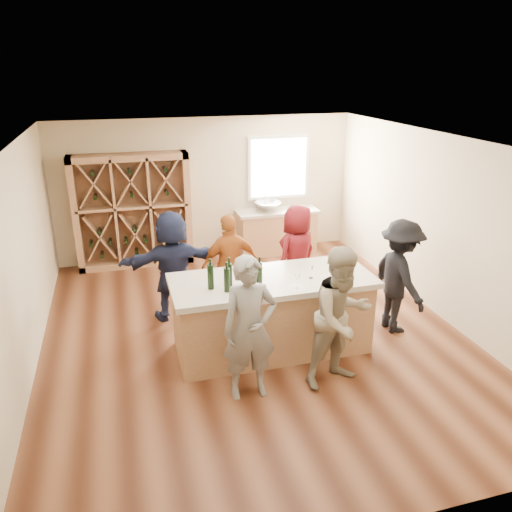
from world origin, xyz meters
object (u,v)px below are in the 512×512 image
object	(u,v)px
wine_bottle_c	(229,275)
wine_bottle_e	(259,273)
sink	(268,206)
person_near_left	(250,329)
tasting_counter_base	(272,317)
person_far_mid	(230,265)
person_far_right	(297,255)
wine_bottle_b	(227,280)
person_near_right	(342,318)
wine_rack	(133,211)
wine_bottle_d	(248,277)
person_far_left	(173,266)
wine_bottle_a	(211,277)
person_server	(399,277)

from	to	relation	value
wine_bottle_c	wine_bottle_e	distance (m)	0.39
sink	person_near_left	xyz separation A→B (m)	(-1.62, -4.58, -0.12)
tasting_counter_base	wine_bottle_e	xyz separation A→B (m)	(-0.22, -0.14, 0.73)
sink	person_far_mid	size ratio (longest dim) A/B	0.34
tasting_counter_base	person_near_left	distance (m)	1.14
person_far_right	wine_bottle_b	bearing A→B (deg)	17.71
tasting_counter_base	wine_bottle_c	world-z (taller)	wine_bottle_c
tasting_counter_base	person_near_right	world-z (taller)	person_near_right
wine_bottle_b	person_near_right	world-z (taller)	person_near_right
tasting_counter_base	person_far_right	bearing A→B (deg)	57.67
person_far_mid	wine_rack	bearing A→B (deg)	-69.07
person_near_left	person_far_mid	bearing A→B (deg)	83.20
person_far_right	sink	bearing A→B (deg)	-123.74
person_far_right	wine_bottle_d	bearing A→B (deg)	22.53
wine_bottle_d	wine_bottle_e	distance (m)	0.17
sink	tasting_counter_base	size ratio (longest dim) A/B	0.21
wine_rack	person_far_mid	world-z (taller)	wine_rack
person_near_right	sink	bearing A→B (deg)	69.00
person_far_mid	person_far_left	size ratio (longest dim) A/B	0.93
person_near_right	wine_rack	bearing A→B (deg)	100.20
wine_rack	sink	world-z (taller)	wine_rack
person_near_right	person_far_mid	bearing A→B (deg)	96.12
person_far_right	person_far_left	xyz separation A→B (m)	(-2.02, -0.00, 0.03)
wine_bottle_e	person_far_right	size ratio (longest dim) A/B	0.18
sink	person_far_mid	xyz separation A→B (m)	(-1.35, -2.39, -0.21)
person_near_left	person_far_right	bearing A→B (deg)	58.19
wine_bottle_b	wine_bottle_c	world-z (taller)	wine_bottle_b
wine_rack	person_far_left	size ratio (longest dim) A/B	1.27
wine_bottle_c	person_far_right	bearing A→B (deg)	44.18
wine_rack	person_near_right	size ratio (longest dim) A/B	1.23
person_near_right	person_far_right	bearing A→B (deg)	68.35
tasting_counter_base	person_near_right	size ratio (longest dim) A/B	1.45
person_near_right	person_far_mid	size ratio (longest dim) A/B	1.11
tasting_counter_base	person_near_right	bearing A→B (deg)	-58.96
wine_bottle_a	person_far_mid	size ratio (longest dim) A/B	0.20
tasting_counter_base	person_far_left	size ratio (longest dim) A/B	1.50
sink	tasting_counter_base	distance (m)	3.86
person_near_right	wine_bottle_a	bearing A→B (deg)	134.18
wine_bottle_d	person_far_left	xyz separation A→B (m)	(-0.79, 1.51, -0.35)
wine_bottle_e	person_far_right	xyz separation A→B (m)	(1.06, 1.47, -0.40)
person_far_mid	wine_bottle_b	bearing A→B (deg)	68.12
person_near_right	person_far_right	world-z (taller)	person_near_right
wine_rack	person_near_right	world-z (taller)	wine_rack
tasting_counter_base	wine_bottle_a	xyz separation A→B (m)	(-0.85, -0.11, 0.74)
wine_bottle_d	person_server	world-z (taller)	person_server
sink	wine_bottle_c	size ratio (longest dim) A/B	1.78
person_server	wine_bottle_a	bearing A→B (deg)	90.83
wine_rack	person_near_left	world-z (taller)	wine_rack
person_server	person_far_right	size ratio (longest dim) A/B	1.03
wine_rack	sink	xyz separation A→B (m)	(2.70, -0.07, -0.09)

